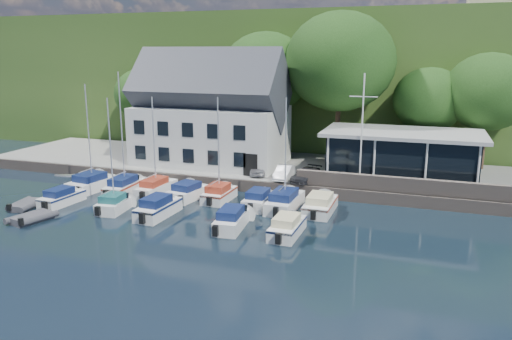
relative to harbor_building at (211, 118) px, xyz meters
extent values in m
plane|color=black|center=(7.00, -16.50, -5.35)|extent=(180.00, 180.00, 0.00)
cube|color=gray|center=(7.00, 1.00, -4.85)|extent=(60.00, 13.00, 1.00)
cube|color=#72645B|center=(7.00, -5.50, -4.85)|extent=(60.00, 0.30, 1.00)
cube|color=#2D4A1C|center=(7.00, 45.50, 2.65)|extent=(160.00, 75.00, 16.00)
cube|color=#515D2E|center=(15.00, 53.50, 10.80)|extent=(50.00, 30.00, 0.30)
cube|color=#72645B|center=(19.00, -5.10, -3.75)|extent=(18.00, 0.50, 1.20)
imported|color=#A4A4A9|center=(5.85, -3.15, -3.78)|extent=(2.33, 3.61, 1.14)
imported|color=white|center=(8.56, -3.94, -3.77)|extent=(1.33, 3.54, 1.16)
imported|color=#28292D|center=(10.49, -4.06, -3.81)|extent=(2.29, 3.99, 1.09)
imported|color=#2D558A|center=(12.79, -2.69, -3.72)|extent=(1.58, 3.73, 1.26)
camera|label=1|loc=(19.79, -44.02, 6.33)|focal=35.00mm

